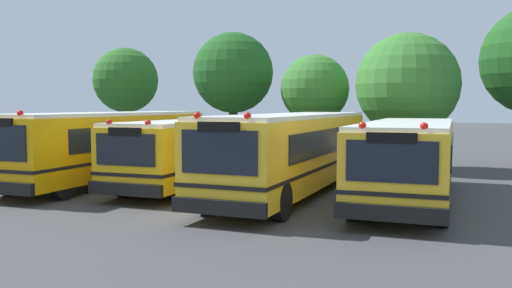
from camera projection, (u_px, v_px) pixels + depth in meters
ground_plane at (243, 189)px, 18.74m from camera, size 160.00×160.00×0.00m
school_bus_0 at (111, 143)px, 20.66m from camera, size 2.79×11.07×2.79m
school_bus_1 at (198, 149)px, 19.53m from camera, size 2.58×9.25×2.53m
school_bus_2 at (293, 150)px, 17.76m from camera, size 2.53×11.40×2.77m
school_bus_3 at (409, 157)px, 16.37m from camera, size 2.73×9.84×2.56m
tree_0 at (125, 80)px, 32.01m from camera, size 3.85×3.85×6.35m
tree_1 at (232, 74)px, 28.60m from camera, size 4.27×4.27×6.79m
tree_2 at (315, 89)px, 26.59m from camera, size 3.40×3.40×5.44m
tree_3 at (403, 85)px, 24.33m from camera, size 4.64×4.63×6.19m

